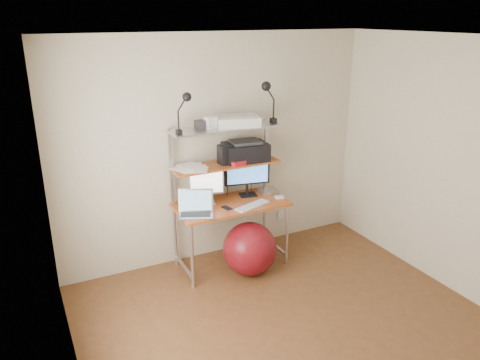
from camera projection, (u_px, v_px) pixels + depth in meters
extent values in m
plane|color=brown|center=(302.00, 338.00, 4.07)|extent=(3.60, 3.60, 0.00)
plane|color=silver|center=(319.00, 39.00, 3.23)|extent=(3.60, 3.60, 0.00)
plane|color=beige|center=(217.00, 149.00, 5.17)|extent=(3.60, 0.00, 3.60)
plane|color=beige|center=(68.00, 256.00, 2.89)|extent=(0.00, 3.60, 3.60)
plane|color=beige|center=(468.00, 173.00, 4.41)|extent=(0.00, 3.60, 3.60)
cube|color=#C04F25|center=(231.00, 204.00, 5.04)|extent=(1.20, 0.60, 0.03)
cylinder|color=silver|center=(192.00, 257.00, 4.71)|extent=(0.04, 0.04, 0.71)
cylinder|color=silver|center=(175.00, 236.00, 5.15)|extent=(0.04, 0.04, 0.71)
cylinder|color=silver|center=(287.00, 235.00, 5.18)|extent=(0.04, 0.04, 0.71)
cylinder|color=silver|center=(264.00, 217.00, 5.62)|extent=(0.04, 0.04, 0.71)
cube|color=silver|center=(171.00, 168.00, 4.88)|extent=(0.03, 0.04, 0.84)
cube|color=silver|center=(266.00, 154.00, 5.36)|extent=(0.03, 0.04, 0.84)
cube|color=#C04F25|center=(226.00, 164.00, 5.01)|extent=(1.18, 0.34, 0.02)
cube|color=silver|center=(225.00, 128.00, 4.88)|extent=(1.18, 0.34, 0.02)
cube|color=silver|center=(281.00, 215.00, 5.83)|extent=(0.08, 0.01, 0.12)
cube|color=#A9A9AD|center=(207.00, 203.00, 5.01)|extent=(0.20, 0.17, 0.01)
cylinder|color=#A9A9AD|center=(206.00, 198.00, 5.01)|extent=(0.03, 0.03, 0.09)
cube|color=#A9A9AD|center=(206.00, 181.00, 4.95)|extent=(0.37, 0.13, 0.28)
plane|color=white|center=(207.00, 182.00, 4.93)|extent=(0.33, 0.09, 0.34)
cube|color=black|center=(248.00, 195.00, 5.25)|extent=(0.21, 0.18, 0.01)
cylinder|color=black|center=(247.00, 189.00, 5.24)|extent=(0.03, 0.03, 0.11)
cube|color=black|center=(247.00, 171.00, 5.17)|extent=(0.51, 0.14, 0.31)
plane|color=#4184DF|center=(248.00, 172.00, 5.16)|extent=(0.45, 0.10, 0.46)
cube|color=#B3B3B7|center=(196.00, 215.00, 4.72)|extent=(0.42, 0.37, 0.02)
cube|color=#2D2D2F|center=(196.00, 214.00, 4.72)|extent=(0.33, 0.26, 0.00)
cube|color=#B3B3B7|center=(196.00, 199.00, 4.80)|extent=(0.35, 0.21, 0.23)
plane|color=#6C9CB4|center=(196.00, 199.00, 4.80)|extent=(0.33, 0.21, 0.31)
cube|color=silver|center=(252.00, 206.00, 4.95)|extent=(0.44, 0.25, 0.01)
cube|color=silver|center=(279.00, 197.00, 5.17)|extent=(0.10, 0.07, 0.02)
cube|color=#B3B3B7|center=(268.00, 191.00, 5.32)|extent=(0.23, 0.23, 0.04)
cube|color=black|center=(227.00, 208.00, 4.90)|extent=(0.09, 0.13, 0.01)
cube|color=black|center=(245.00, 152.00, 5.09)|extent=(0.50, 0.37, 0.19)
cube|color=#2D2D2F|center=(245.00, 142.00, 5.05)|extent=(0.34, 0.27, 0.03)
cube|color=black|center=(225.00, 155.00, 4.97)|extent=(0.14, 0.14, 0.20)
cube|color=#AD1B22|center=(238.00, 163.00, 4.96)|extent=(0.20, 0.15, 0.05)
cube|color=silver|center=(238.00, 121.00, 4.90)|extent=(0.50, 0.39, 0.10)
cube|color=#A9A9AD|center=(238.00, 116.00, 4.88)|extent=(0.42, 0.31, 0.02)
cube|color=silver|center=(211.00, 123.00, 4.77)|extent=(0.13, 0.11, 0.13)
cube|color=#2D2D2F|center=(200.00, 125.00, 4.76)|extent=(0.10, 0.10, 0.09)
cube|color=black|center=(179.00, 132.00, 4.56)|extent=(0.05, 0.06, 0.05)
cylinder|color=black|center=(178.00, 120.00, 4.52)|extent=(0.02, 0.02, 0.18)
sphere|color=black|center=(187.00, 97.00, 4.47)|extent=(0.09, 0.09, 0.09)
cube|color=black|center=(273.00, 121.00, 5.03)|extent=(0.06, 0.07, 0.06)
cylinder|color=black|center=(274.00, 109.00, 4.99)|extent=(0.02, 0.02, 0.20)
sphere|color=black|center=(266.00, 86.00, 4.85)|extent=(0.10, 0.10, 0.10)
sphere|color=maroon|center=(250.00, 249.00, 5.01)|extent=(0.58, 0.58, 0.58)
cube|color=white|center=(184.00, 169.00, 4.83)|extent=(0.30, 0.34, 0.00)
cube|color=white|center=(196.00, 169.00, 4.81)|extent=(0.29, 0.33, 0.00)
cube|color=white|center=(189.00, 166.00, 4.87)|extent=(0.21, 0.28, 0.00)
cube|color=white|center=(195.00, 167.00, 4.83)|extent=(0.23, 0.30, 0.00)
cube|color=white|center=(193.00, 166.00, 4.84)|extent=(0.29, 0.33, 0.00)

